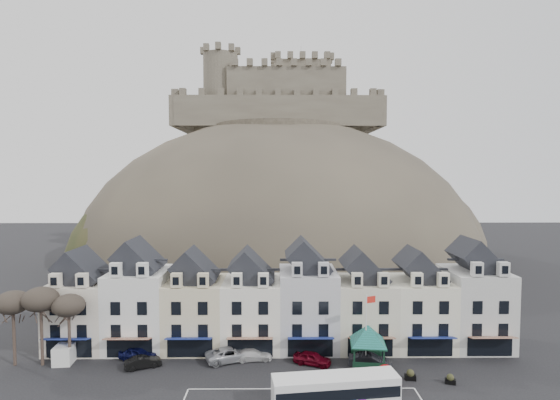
# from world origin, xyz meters

# --- Properties ---
(townhouse_terrace) EXTENTS (54.40, 9.35, 11.80)m
(townhouse_terrace) POSITION_xyz_m (0.15, 15.97, 5.30)
(townhouse_terrace) COLOR #EFE4CF
(townhouse_terrace) RESTS_ON ground
(castle_hill) EXTENTS (100.00, 76.00, 68.00)m
(castle_hill) POSITION_xyz_m (1.25, 68.95, 0.11)
(castle_hill) COLOR #3E3830
(castle_hill) RESTS_ON ground
(castle) EXTENTS (50.20, 22.20, 22.00)m
(castle) POSITION_xyz_m (0.51, 75.93, 40.19)
(castle) COLOR brown
(castle) RESTS_ON ground
(tree_left_far) EXTENTS (3.61, 3.61, 8.24)m
(tree_left_far) POSITION_xyz_m (-29.00, 10.50, 6.90)
(tree_left_far) COLOR #322620
(tree_left_far) RESTS_ON ground
(tree_left_mid) EXTENTS (3.78, 3.78, 8.64)m
(tree_left_mid) POSITION_xyz_m (-26.00, 10.50, 7.24)
(tree_left_mid) COLOR #322620
(tree_left_mid) RESTS_ON ground
(tree_left_near) EXTENTS (3.43, 3.43, 7.84)m
(tree_left_near) POSITION_xyz_m (-23.00, 10.50, 6.55)
(tree_left_near) COLOR #322620
(tree_left_near) RESTS_ON ground
(bus) EXTENTS (11.42, 3.97, 3.16)m
(bus) POSITION_xyz_m (4.77, 1.14, 1.74)
(bus) COLOR #262628
(bus) RESTS_ON ground
(bus_shelter) EXTENTS (7.39, 7.39, 4.72)m
(bus_shelter) POSITION_xyz_m (9.38, 9.50, 3.66)
(bus_shelter) COLOR #10301F
(bus_shelter) RESTS_ON ground
(red_buoy) EXTENTS (1.79, 1.79, 2.22)m
(red_buoy) POSITION_xyz_m (10.27, 5.24, 1.13)
(red_buoy) COLOR black
(red_buoy) RESTS_ON ground
(flagpole) EXTENTS (1.11, 0.48, 8.13)m
(flagpole) POSITION_xyz_m (9.19, 9.19, 4.64)
(flagpole) COLOR silver
(flagpole) RESTS_ON ground
(white_van) EXTENTS (2.31, 4.54, 2.00)m
(white_van) POSITION_xyz_m (-23.93, 12.00, 1.00)
(white_van) COLOR white
(white_van) RESTS_ON ground
(planter_west) EXTENTS (1.16, 0.77, 1.09)m
(planter_west) POSITION_xyz_m (13.15, 6.71, 0.53)
(planter_west) COLOR black
(planter_west) RESTS_ON ground
(planter_east) EXTENTS (1.12, 0.81, 1.01)m
(planter_east) POSITION_xyz_m (16.87, 5.85, 0.49)
(planter_east) COLOR black
(planter_east) RESTS_ON ground
(car_navy) EXTENTS (4.50, 2.66, 1.44)m
(car_navy) POSITION_xyz_m (-16.00, 11.69, 0.72)
(car_navy) COLOR #0B0D37
(car_navy) RESTS_ON ground
(car_black) EXTENTS (4.07, 2.79, 1.27)m
(car_black) POSITION_xyz_m (-14.80, 9.73, 0.63)
(car_black) COLOR black
(car_black) RESTS_ON ground
(car_silver) EXTENTS (5.95, 4.38, 1.52)m
(car_silver) POSITION_xyz_m (-5.60, 11.43, 0.76)
(car_silver) COLOR #A7A9AE
(car_silver) RESTS_ON ground
(car_white) EXTENTS (4.43, 2.25, 1.23)m
(car_white) POSITION_xyz_m (-3.07, 11.56, 0.62)
(car_white) COLOR silver
(car_white) RESTS_ON ground
(car_maroon) EXTENTS (4.50, 3.14, 1.42)m
(car_maroon) POSITION_xyz_m (3.50, 10.36, 0.71)
(car_maroon) COLOR #4E0411
(car_maroon) RESTS_ON ground
(car_charcoal) EXTENTS (4.84, 2.57, 1.51)m
(car_charcoal) POSITION_xyz_m (9.64, 9.50, 0.76)
(car_charcoal) COLOR black
(car_charcoal) RESTS_ON ground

